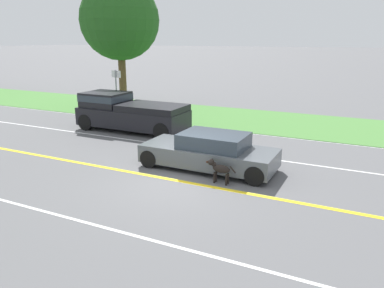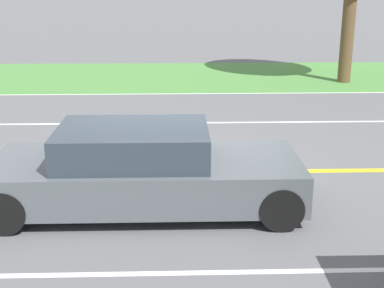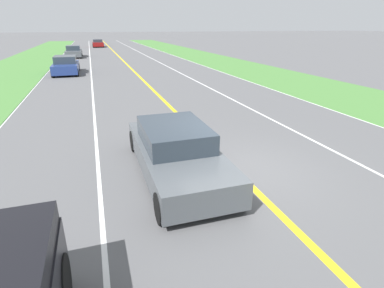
{
  "view_description": "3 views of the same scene",
  "coord_description": "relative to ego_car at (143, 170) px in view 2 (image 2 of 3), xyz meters",
  "views": [
    {
      "loc": [
        -9.88,
        -5.26,
        4.4
      ],
      "look_at": [
        1.08,
        0.1,
        0.95
      ],
      "focal_mm": 35.0,
      "sensor_mm": 36.0,
      "label": 1
    },
    {
      "loc": [
        9.19,
        0.14,
        3.4
      ],
      "look_at": [
        1.55,
        0.37,
        1.03
      ],
      "focal_mm": 50.0,
      "sensor_mm": 36.0,
      "label": 2
    },
    {
      "loc": [
        3.33,
        6.49,
        3.62
      ],
      "look_at": [
        1.32,
        0.29,
        1.04
      ],
      "focal_mm": 28.0,
      "sensor_mm": 36.0,
      "label": 3
    }
  ],
  "objects": [
    {
      "name": "lane_dash_oncoming",
      "position": [
        -5.03,
        0.37,
        -0.6
      ],
      "size": [
        0.1,
        160.0,
        0.01
      ],
      "primitive_type": "cube",
      "color": "white",
      "rests_on": "ground"
    },
    {
      "name": "ego_car",
      "position": [
        0.0,
        0.0,
        0.0
      ],
      "size": [
        1.87,
        4.67,
        1.29
      ],
      "color": "#51565B",
      "rests_on": "ground"
    },
    {
      "name": "lane_edge_line_left",
      "position": [
        -8.53,
        0.37,
        -0.6
      ],
      "size": [
        0.14,
        160.0,
        0.01
      ],
      "primitive_type": "cube",
      "color": "white",
      "rests_on": "ground"
    },
    {
      "name": "dog",
      "position": [
        -1.13,
        -0.81,
        -0.12
      ],
      "size": [
        0.25,
        1.05,
        0.77
      ],
      "rotation": [
        0.0,
        0.0,
        -0.07
      ],
      "color": "black",
      "rests_on": "ground"
    },
    {
      "name": "grass_verge_left",
      "position": [
        -11.53,
        0.37,
        -0.59
      ],
      "size": [
        6.0,
        160.0,
        0.03
      ],
      "primitive_type": "cube",
      "color": "#4C843D",
      "rests_on": "ground"
    },
    {
      "name": "centre_divider_line",
      "position": [
        -1.53,
        0.37,
        -0.6
      ],
      "size": [
        0.18,
        160.0,
        0.01
      ],
      "primitive_type": "cube",
      "color": "yellow",
      "rests_on": "ground"
    },
    {
      "name": "ground_plane",
      "position": [
        -1.53,
        0.37,
        -0.61
      ],
      "size": [
        400.0,
        400.0,
        0.0
      ],
      "primitive_type": "plane",
      "color": "#5B5B5E"
    },
    {
      "name": "lane_dash_same_dir",
      "position": [
        1.97,
        0.37,
        -0.6
      ],
      "size": [
        0.1,
        160.0,
        0.01
      ],
      "primitive_type": "cube",
      "color": "white",
      "rests_on": "ground"
    }
  ]
}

